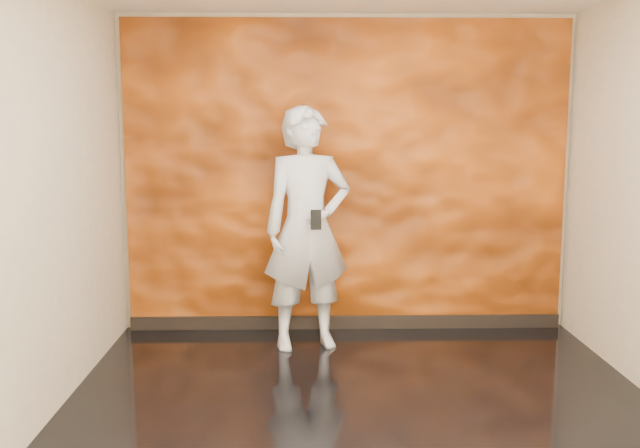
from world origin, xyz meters
The scene contains 5 objects.
room centered at (0.00, 0.00, 1.40)m, with size 4.02×4.02×2.81m.
feature_wall centered at (0.00, 1.96, 1.38)m, with size 3.90×0.06×2.75m, color orange.
baseboard centered at (0.00, 1.92, 0.06)m, with size 3.90×0.04×0.12m, color black.
man centered at (-0.35, 1.42, 1.00)m, with size 0.73×0.48×2.00m, color #ABAFBB.
phone centered at (-0.29, 1.13, 1.12)m, with size 0.08×0.02×0.16m, color black.
Camera 1 is at (-0.38, -4.36, 1.90)m, focal length 40.00 mm.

